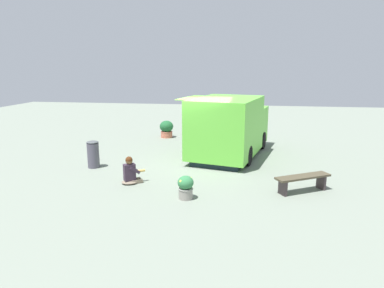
{
  "coord_description": "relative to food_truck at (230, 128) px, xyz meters",
  "views": [
    {
      "loc": [
        12.68,
        1.76,
        3.62
      ],
      "look_at": [
        0.61,
        -0.11,
        0.83
      ],
      "focal_mm": 32.04,
      "sensor_mm": 36.0,
      "label": 1
    }
  ],
  "objects": [
    {
      "name": "trash_bin",
      "position": [
        2.53,
        -4.81,
        -0.65
      ],
      "size": [
        0.43,
        0.43,
        0.99
      ],
      "color": "#4D4957",
      "rests_on": "ground_plane"
    },
    {
      "name": "person_customer",
      "position": [
        4.0,
        -2.91,
        -0.79
      ],
      "size": [
        0.68,
        0.77,
        0.88
      ],
      "color": "#7B6B59",
      "rests_on": "ground_plane"
    },
    {
      "name": "food_truck",
      "position": [
        0.0,
        0.0,
        0.0
      ],
      "size": [
        5.26,
        3.72,
        2.42
      ],
      "color": "#66CC3E",
      "rests_on": "ground_plane"
    },
    {
      "name": "ground_plane",
      "position": [
        1.18,
        -1.19,
        -1.15
      ],
      "size": [
        40.0,
        40.0,
        0.0
      ],
      "primitive_type": "plane",
      "color": "gray"
    },
    {
      "name": "planter_flowering_near",
      "position": [
        -3.16,
        -3.4,
        -0.69
      ],
      "size": [
        0.7,
        0.7,
        0.87
      ],
      "color": "#C46852",
      "rests_on": "ground_plane"
    },
    {
      "name": "planter_flowering_far",
      "position": [
        5.0,
        -0.98,
        -0.8
      ],
      "size": [
        0.45,
        0.45,
        0.66
      ],
      "color": "gray",
      "rests_on": "ground_plane"
    },
    {
      "name": "plaza_bench",
      "position": [
        3.95,
        2.32,
        -0.77
      ],
      "size": [
        1.21,
        1.69,
        0.49
      ],
      "color": "#473F2E",
      "rests_on": "ground_plane"
    }
  ]
}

